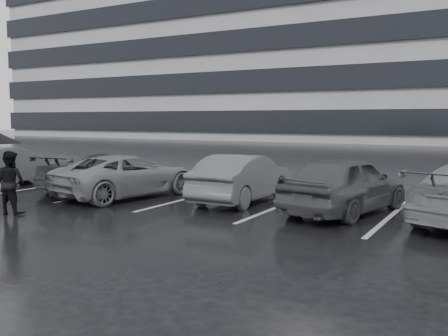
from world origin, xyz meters
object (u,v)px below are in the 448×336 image
car_west_a (243,178)px  car_west_c (94,170)px  car_main (345,184)px  car_west_b (127,176)px  car_west_d (8,166)px  pedestrian_right (10,183)px

car_west_a → car_west_c: car_west_a is taller
car_main → car_west_b: 6.33m
car_west_d → car_main: bearing=-175.4°
car_west_a → car_west_d: car_west_d is taller
car_west_a → car_west_d: (-8.57, -0.95, 0.02)m
car_west_c → car_west_d: car_west_d is taller
car_main → car_west_b: car_main is taller
car_west_a → car_west_d: 8.63m
car_west_b → car_west_d: 5.22m
car_west_d → car_west_c: bearing=-162.7°
car_main → pedestrian_right: pedestrian_right is taller
car_west_c → car_west_d: size_ratio=1.02×
car_west_a → car_west_d: bearing=5.4°
car_main → car_west_a: (-2.95, 0.32, -0.05)m
car_west_b → car_main: bearing=-164.0°
car_main → car_west_c: bearing=9.9°
car_west_c → car_west_d: (-3.13, -0.89, 0.07)m
car_west_a → car_west_c: (-5.44, -0.06, -0.05)m
car_main → car_west_c: 8.40m
pedestrian_right → car_west_a: bearing=-142.1°
car_west_a → car_west_b: (-3.36, -0.87, -0.03)m
pedestrian_right → car_west_d: bearing=-46.1°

